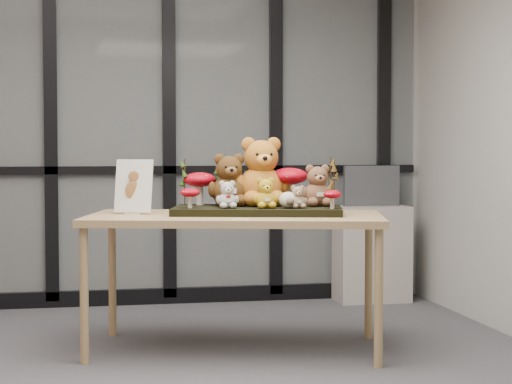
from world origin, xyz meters
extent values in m
plane|color=#ADABA3|center=(0.00, 2.50, 1.40)|extent=(5.00, 0.00, 5.00)
plane|color=#ADABA3|center=(0.00, -2.50, 1.40)|extent=(5.00, 0.00, 5.00)
cube|color=#2D383F|center=(0.00, 2.47, 1.40)|extent=(4.90, 0.02, 2.70)
cube|color=black|center=(0.00, 2.47, 0.06)|extent=(4.90, 0.06, 0.12)
cube|color=black|center=(0.00, 2.47, 1.05)|extent=(4.90, 0.06, 0.06)
cube|color=black|center=(-0.45, 2.47, 1.40)|extent=(0.10, 0.06, 2.70)
cube|color=black|center=(0.45, 2.47, 1.40)|extent=(0.10, 0.06, 2.70)
cube|color=black|center=(1.30, 2.47, 1.40)|extent=(0.10, 0.06, 2.70)
cube|color=black|center=(2.20, 2.47, 1.40)|extent=(0.10, 0.06, 2.70)
cube|color=tan|center=(0.67, 0.73, 0.80)|extent=(1.92, 1.28, 0.04)
cylinder|color=tan|center=(-0.23, 0.56, 0.39)|extent=(0.05, 0.05, 0.78)
cylinder|color=tan|center=(-0.04, 1.31, 0.39)|extent=(0.05, 0.05, 0.78)
cylinder|color=tan|center=(1.38, 0.15, 0.39)|extent=(0.05, 0.05, 0.78)
cylinder|color=tan|center=(1.57, 0.91, 0.39)|extent=(0.05, 0.05, 0.78)
cube|color=black|center=(0.81, 0.77, 0.85)|extent=(1.10, 0.74, 0.04)
cube|color=silver|center=(0.07, 0.91, 0.83)|extent=(0.12, 0.10, 0.01)
cube|color=white|center=(0.07, 0.91, 1.00)|extent=(0.24, 0.15, 0.32)
ellipsoid|color=brown|center=(0.07, 0.90, 0.97)|extent=(0.10, 0.01, 0.12)
ellipsoid|color=brown|center=(0.07, 0.90, 1.06)|extent=(0.06, 0.01, 0.06)
cube|color=white|center=(0.64, 0.38, 0.83)|extent=(0.10, 0.03, 0.00)
cube|color=#B0A69D|center=(2.04, 2.26, 0.38)|extent=(0.57, 0.33, 0.76)
cube|color=#46484D|center=(2.04, 2.28, 0.92)|extent=(0.45, 0.05, 0.32)
cube|color=black|center=(2.04, 2.26, 0.92)|extent=(0.40, 0.00, 0.26)
camera|label=1|loc=(-0.28, -4.74, 1.25)|focal=65.00mm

